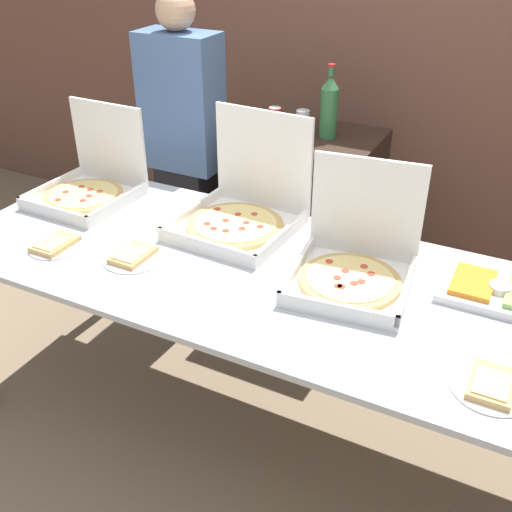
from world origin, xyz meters
TOP-DOWN VIEW (x-y plane):
  - ground_plane at (0.00, 0.00)m, footprint 16.00×16.00m
  - brick_wall_behind at (0.00, 1.70)m, footprint 10.00×0.06m
  - buffet_table at (0.00, 0.00)m, footprint 2.44×0.96m
  - pizza_box_near_right at (0.35, 0.08)m, footprint 0.45×0.47m
  - pizza_box_far_right at (-0.20, 0.27)m, footprint 0.47×0.49m
  - pizza_box_near_left at (-0.95, 0.20)m, footprint 0.41×0.43m
  - paper_plate_front_right at (0.88, -0.28)m, footprint 0.23×0.23m
  - paper_plate_front_center at (-0.45, -0.15)m, footprint 0.24×0.24m
  - paper_plate_front_left at (-0.77, -0.22)m, footprint 0.21×0.21m
  - veggie_tray at (0.83, 0.20)m, footprint 0.39×0.25m
  - sideboard_podium at (-0.18, 0.97)m, footprint 0.66×0.57m
  - soda_bottle at (-0.11, 1.00)m, footprint 0.09×0.09m
  - soda_can_silver at (-0.24, 0.97)m, footprint 0.07×0.07m
  - soda_can_colored at (-0.38, 0.95)m, footprint 0.07×0.07m
  - person_guest_plaid at (-0.83, 0.81)m, footprint 0.40×0.22m

SIDE VIEW (x-z plane):
  - ground_plane at x=0.00m, z-range 0.00..0.00m
  - sideboard_podium at x=-0.18m, z-range 0.00..1.02m
  - buffet_table at x=0.00m, z-range 0.34..1.18m
  - paper_plate_front_center at x=-0.45m, z-range 0.84..0.87m
  - paper_plate_front_right at x=0.88m, z-range 0.84..0.87m
  - paper_plate_front_left at x=-0.77m, z-range 0.84..0.87m
  - veggie_tray at x=0.83m, z-range 0.84..0.89m
  - person_guest_plaid at x=-0.83m, z-range 0.03..1.71m
  - pizza_box_near_left at x=-0.95m, z-range 0.72..1.12m
  - pizza_box_near_right at x=0.35m, z-range 0.71..1.12m
  - pizza_box_far_right at x=-0.20m, z-range 0.70..1.15m
  - soda_can_silver at x=-0.24m, z-range 1.02..1.14m
  - soda_can_colored at x=-0.38m, z-range 1.02..1.14m
  - soda_bottle at x=-0.11m, z-range 1.00..1.35m
  - brick_wall_behind at x=0.00m, z-range 0.00..2.80m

